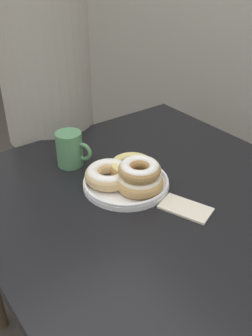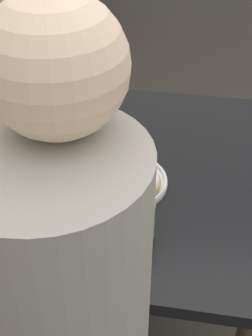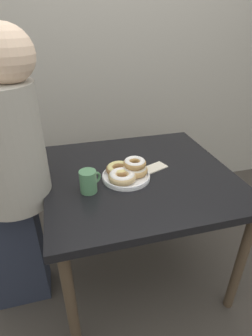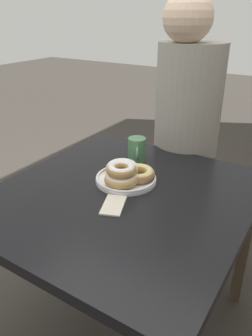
# 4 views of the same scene
# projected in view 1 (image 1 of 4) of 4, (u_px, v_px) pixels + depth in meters

# --- Properties ---
(dining_table) EXTENTS (0.98, 0.93, 0.72)m
(dining_table) POSITION_uv_depth(u_px,v_px,m) (154.00, 216.00, 1.08)
(dining_table) COLOR black
(dining_table) RESTS_ON ground_plane
(donut_plate) EXTENTS (0.26, 0.25, 0.10)m
(donut_plate) POSITION_uv_depth(u_px,v_px,m) (128.00, 175.00, 1.05)
(donut_plate) COLOR white
(donut_plate) RESTS_ON dining_table
(coffee_mug) EXTENTS (0.11, 0.09, 0.11)m
(coffee_mug) POSITION_uv_depth(u_px,v_px,m) (70.00, 149.00, 1.15)
(coffee_mug) COLOR #4C7F56
(coffee_mug) RESTS_ON dining_table
(person_figure) EXTENTS (0.41, 0.33, 1.43)m
(person_figure) POSITION_uv_depth(u_px,v_px,m) (48.00, 108.00, 1.44)
(person_figure) COLOR #232838
(person_figure) RESTS_ON ground_plane
(napkin) EXTENTS (0.15, 0.12, 0.01)m
(napkin) POSITION_uv_depth(u_px,v_px,m) (186.00, 208.00, 0.98)
(napkin) COLOR beige
(napkin) RESTS_ON dining_table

